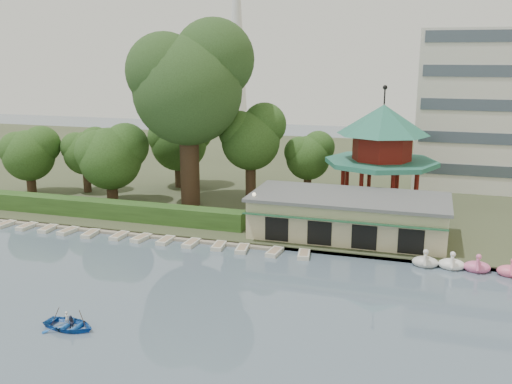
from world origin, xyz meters
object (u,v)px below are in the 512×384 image
at_px(big_tree, 189,81).
at_px(rowboat_with_passengers, 69,321).
at_px(pavilion, 382,147).
at_px(dock, 120,232).
at_px(boathouse, 348,215).

xyz_separation_m(big_tree, rowboat_with_passengers, (4.32, -30.05, -13.98)).
relative_size(pavilion, rowboat_with_passengers, 2.61).
bearing_deg(dock, rowboat_with_passengers, -68.57).
relative_size(pavilion, big_tree, 0.65).
distance_m(dock, rowboat_with_passengers, 20.48).
distance_m(big_tree, rowboat_with_passengers, 33.43).
xyz_separation_m(dock, rowboat_with_passengers, (7.48, -19.06, 0.39)).
distance_m(dock, big_tree, 18.37).
height_order(big_tree, rowboat_with_passengers, big_tree).
bearing_deg(rowboat_with_passengers, pavilion, 63.99).
xyz_separation_m(boathouse, rowboat_with_passengers, (-14.52, -23.83, -1.86)).
bearing_deg(boathouse, big_tree, 161.72).
bearing_deg(big_tree, pavilion, 10.35).
bearing_deg(rowboat_with_passengers, boathouse, 58.65).
height_order(dock, boathouse, boathouse).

